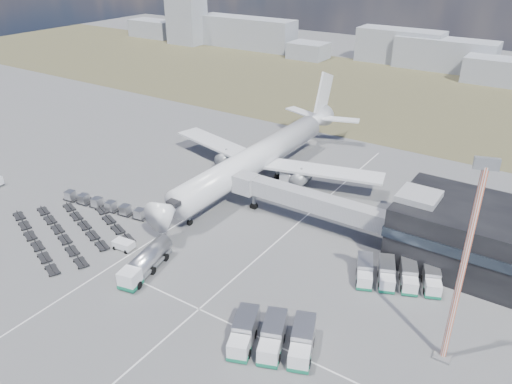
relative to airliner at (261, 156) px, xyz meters
The scene contains 15 objects.
ground 32.81m from the airliner, 90.00° to the right, with size 420.00×420.00×0.00m, color #565659.
grass_strip 77.80m from the airliner, 90.00° to the left, with size 420.00×90.00×0.01m, color brown.
lane_markings 31.41m from the airliner, 71.60° to the right, with size 47.12×110.00×0.01m.
terminal 48.51m from the airliner, ahead, with size 30.40×16.40×11.00m.
jet_bridge 19.89m from the airliner, 36.93° to the right, with size 30.30×3.80×7.05m.
airliner is the anchor object (origin of this frame).
skyline 118.78m from the airliner, 92.71° to the left, with size 301.31×27.37×25.48m.
fuel_tanker 38.32m from the airliner, 84.53° to the right, with size 5.11×11.60×3.64m.
pushback_tug 36.01m from the airliner, 96.43° to the right, with size 3.47×1.95×1.54m, color silver.
catering_truck 8.26m from the airliner, 14.91° to the left, with size 3.66×6.84×2.98m.
service_trucks_near 49.80m from the airliner, 55.25° to the right, with size 12.15×10.73×3.07m.
service_trucks_far 41.79m from the airliner, 27.57° to the right, with size 13.54×10.63×2.65m.
uld_row 33.16m from the airliner, 121.79° to the right, with size 19.69×4.27×1.78m.
baggage_dollies 40.44m from the airliner, 113.82° to the right, with size 26.64×21.76×0.75m.
floodlight_mast 56.51m from the airliner, 33.29° to the right, with size 2.54×2.06×26.66m.
Camera 1 is at (52.67, -49.06, 46.06)m, focal length 35.00 mm.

